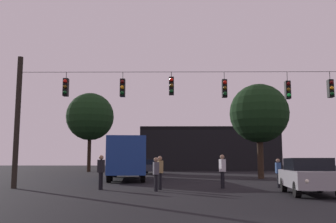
# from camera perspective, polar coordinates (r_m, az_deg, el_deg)

# --- Properties ---
(ground_plane) EXTENTS (168.00, 168.00, 0.00)m
(ground_plane) POSITION_cam_1_polar(r_m,az_deg,el_deg) (32.23, 3.55, -10.02)
(ground_plane) COLOR black
(ground_plane) RESTS_ON ground
(overhead_signal_span) EXTENTS (19.87, 0.44, 6.94)m
(overhead_signal_span) POSITION_cam_1_polar(r_m,az_deg,el_deg) (19.68, 5.28, 0.43)
(overhead_signal_span) COLOR black
(overhead_signal_span) RESTS_ON ground
(city_bus) EXTENTS (3.56, 11.19, 3.00)m
(city_bus) POSITION_cam_1_polar(r_m,az_deg,el_deg) (29.01, -6.20, -6.58)
(city_bus) COLOR navy
(city_bus) RESTS_ON ground
(car_near_right) EXTENTS (2.29, 4.48, 1.52)m
(car_near_right) POSITION_cam_1_polar(r_m,az_deg,el_deg) (17.01, 20.64, -9.10)
(car_near_right) COLOR #99999E
(car_near_right) RESTS_ON ground
(car_far_left) EXTENTS (2.22, 4.47, 1.52)m
(car_far_left) POSITION_cam_1_polar(r_m,az_deg,el_deg) (41.24, -2.49, -8.38)
(car_far_left) COLOR #2D2D33
(car_far_left) RESTS_ON ground
(pedestrian_crossing_left) EXTENTS (0.31, 0.40, 1.56)m
(pedestrian_crossing_left) POSITION_cam_1_polar(r_m,az_deg,el_deg) (17.60, -1.85, -9.26)
(pedestrian_crossing_left) COLOR black
(pedestrian_crossing_left) RESTS_ON ground
(pedestrian_crossing_center) EXTENTS (0.32, 0.41, 1.72)m
(pedestrian_crossing_center) POSITION_cam_1_polar(r_m,az_deg,el_deg) (19.71, 8.30, -8.70)
(pedestrian_crossing_center) COLOR black
(pedestrian_crossing_center) RESTS_ON ground
(pedestrian_crossing_right) EXTENTS (0.27, 0.38, 1.52)m
(pedestrian_crossing_right) POSITION_cam_1_polar(r_m,az_deg,el_deg) (20.70, 16.47, -8.77)
(pedestrian_crossing_right) COLOR black
(pedestrian_crossing_right) RESTS_ON ground
(pedestrian_near_bus) EXTENTS (0.33, 0.41, 1.68)m
(pedestrian_near_bus) POSITION_cam_1_polar(r_m,az_deg,el_deg) (18.90, -10.19, -8.78)
(pedestrian_near_bus) COLOR black
(pedestrian_near_bus) RESTS_ON ground
(pedestrian_trailing) EXTENTS (0.34, 0.42, 1.63)m
(pedestrian_trailing) POSITION_cam_1_polar(r_m,az_deg,el_deg) (18.56, -1.24, -9.03)
(pedestrian_trailing) COLOR black
(pedestrian_trailing) RESTS_ON ground
(corner_building) EXTENTS (20.24, 10.67, 6.33)m
(corner_building) POSITION_cam_1_polar(r_m,az_deg,el_deg) (58.94, 6.01, -5.79)
(corner_building) COLOR black
(corner_building) RESTS_ON ground
(tree_left_silhouette) EXTENTS (4.78, 4.78, 7.64)m
(tree_left_silhouette) POSITION_cam_1_polar(r_m,az_deg,el_deg) (31.26, 13.72, -0.31)
(tree_left_silhouette) COLOR #2D2116
(tree_left_silhouette) RESTS_ON ground
(tree_behind_building) EXTENTS (6.23, 6.23, 10.32)m
(tree_behind_building) POSITION_cam_1_polar(r_m,az_deg,el_deg) (50.29, -11.79, -0.79)
(tree_behind_building) COLOR black
(tree_behind_building) RESTS_ON ground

